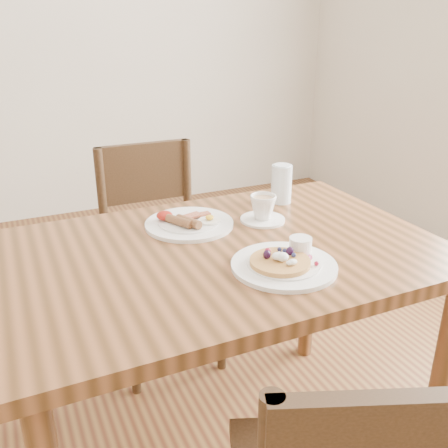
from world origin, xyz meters
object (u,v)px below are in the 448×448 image
(pancake_plate, at_px, (285,262))
(breakfast_plate, at_px, (188,223))
(water_glass, at_px, (281,184))
(chair_far, at_px, (157,245))
(teacup_saucer, at_px, (263,210))
(dining_table, at_px, (224,279))

(pancake_plate, height_order, breakfast_plate, pancake_plate)
(pancake_plate, xyz_separation_m, water_glass, (0.24, 0.43, 0.05))
(chair_far, distance_m, teacup_saucer, 0.62)
(dining_table, xyz_separation_m, chair_far, (-0.00, 0.63, -0.16))
(dining_table, relative_size, breakfast_plate, 4.44)
(pancake_plate, bearing_deg, teacup_saucer, 71.38)
(dining_table, height_order, teacup_saucer, teacup_saucer)
(dining_table, relative_size, water_glass, 9.21)
(chair_far, height_order, water_glass, same)
(breakfast_plate, relative_size, teacup_saucer, 1.93)
(dining_table, relative_size, pancake_plate, 4.44)
(pancake_plate, xyz_separation_m, breakfast_plate, (-0.13, 0.36, -0.00))
(breakfast_plate, height_order, water_glass, water_glass)
(teacup_saucer, distance_m, water_glass, 0.19)
(chair_far, height_order, pancake_plate, chair_far)
(teacup_saucer, bearing_deg, water_glass, 41.92)
(pancake_plate, relative_size, water_glass, 2.07)
(chair_far, distance_m, pancake_plate, 0.86)
(chair_far, xyz_separation_m, pancake_plate, (0.10, -0.81, 0.27))
(dining_table, distance_m, breakfast_plate, 0.22)
(teacup_saucer, relative_size, water_glass, 1.07)
(water_glass, bearing_deg, dining_table, -142.57)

